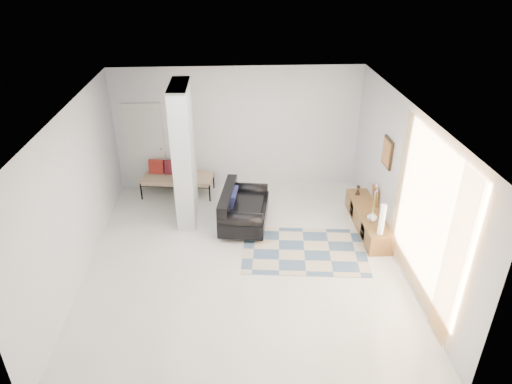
{
  "coord_description": "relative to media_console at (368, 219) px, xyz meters",
  "views": [
    {
      "loc": [
        -0.16,
        -6.72,
        4.98
      ],
      "look_at": [
        0.26,
        0.6,
        1.06
      ],
      "focal_mm": 32.0,
      "sensor_mm": 36.0,
      "label": 1
    }
  ],
  "objects": [
    {
      "name": "area_rug",
      "position": [
        -1.38,
        -0.7,
        -0.2
      ],
      "size": [
        2.42,
        1.74,
        0.01
      ],
      "primitive_type": "cube",
      "rotation": [
        0.0,
        0.0,
        -0.1
      ],
      "color": "#C3B495",
      "rests_on": "floor"
    },
    {
      "name": "bronze_figurine",
      "position": [
        -0.05,
        0.69,
        0.3
      ],
      "size": [
        0.11,
        0.11,
        0.21
      ],
      "primitive_type": null,
      "rotation": [
        0.0,
        0.0,
        -0.03
      ],
      "color": "black",
      "rests_on": "media_console"
    },
    {
      "name": "floor",
      "position": [
        -2.52,
        -0.9,
        -0.2
      ],
      "size": [
        6.0,
        6.0,
        0.0
      ],
      "primitive_type": "plane",
      "color": "beige",
      "rests_on": "ground"
    },
    {
      "name": "daybed",
      "position": [
        -3.94,
        1.73,
        0.22
      ],
      "size": [
        1.64,
        0.84,
        0.77
      ],
      "rotation": [
        0.0,
        0.0,
        -0.12
      ],
      "color": "black",
      "rests_on": "floor"
    },
    {
      "name": "wall_back",
      "position": [
        -2.52,
        2.1,
        1.2
      ],
      "size": [
        6.0,
        0.0,
        6.0
      ],
      "primitive_type": "plane",
      "rotation": [
        1.57,
        0.0,
        0.0
      ],
      "color": "silver",
      "rests_on": "ground"
    },
    {
      "name": "media_console",
      "position": [
        0.0,
        0.0,
        0.0
      ],
      "size": [
        0.45,
        1.93,
        0.8
      ],
      "color": "brown",
      "rests_on": "floor"
    },
    {
      "name": "hallway_door",
      "position": [
        -4.62,
        2.06,
        0.82
      ],
      "size": [
        0.85,
        0.06,
        2.04
      ],
      "primitive_type": "cube",
      "color": "silver",
      "rests_on": "floor"
    },
    {
      "name": "loveseat",
      "position": [
        -2.51,
        0.31,
        0.15
      ],
      "size": [
        1.1,
        1.62,
        0.76
      ],
      "rotation": [
        0.0,
        0.0,
        -0.15
      ],
      "color": "silver",
      "rests_on": "floor"
    },
    {
      "name": "wall_art",
      "position": [
        0.2,
        -0.0,
        1.45
      ],
      "size": [
        0.04,
        0.45,
        0.55
      ],
      "primitive_type": "cube",
      "color": "#301D0D",
      "rests_on": "wall_right"
    },
    {
      "name": "cylinder_lamp",
      "position": [
        -0.02,
        -0.8,
        0.49
      ],
      "size": [
        0.11,
        0.11,
        0.59
      ],
      "primitive_type": "cylinder",
      "color": "silver",
      "rests_on": "media_console"
    },
    {
      "name": "wall_front",
      "position": [
        -2.52,
        -3.9,
        1.2
      ],
      "size": [
        6.0,
        0.0,
        6.0
      ],
      "primitive_type": "plane",
      "rotation": [
        -1.57,
        0.0,
        0.0
      ],
      "color": "silver",
      "rests_on": "ground"
    },
    {
      "name": "wall_left",
      "position": [
        -5.27,
        -0.9,
        1.2
      ],
      "size": [
        0.0,
        6.0,
        6.0
      ],
      "primitive_type": "plane",
      "rotation": [
        1.57,
        0.0,
        1.57
      ],
      "color": "silver",
      "rests_on": "ground"
    },
    {
      "name": "wall_right",
      "position": [
        0.23,
        -0.9,
        1.2
      ],
      "size": [
        0.0,
        6.0,
        6.0
      ],
      "primitive_type": "plane",
      "rotation": [
        1.57,
        0.0,
        -1.57
      ],
      "color": "silver",
      "rests_on": "ground"
    },
    {
      "name": "curtain",
      "position": [
        0.15,
        -2.05,
        1.25
      ],
      "size": [
        0.0,
        2.55,
        2.55
      ],
      "primitive_type": "plane",
      "rotation": [
        1.57,
        0.0,
        1.57
      ],
      "color": "gold",
      "rests_on": "wall_right"
    },
    {
      "name": "partition_column",
      "position": [
        -3.62,
        0.7,
        1.2
      ],
      "size": [
        0.35,
        1.2,
        2.8
      ],
      "primitive_type": "cube",
      "color": "silver",
      "rests_on": "floor"
    },
    {
      "name": "vase",
      "position": [
        -0.05,
        -0.36,
        0.29
      ],
      "size": [
        0.22,
        0.22,
        0.2
      ],
      "primitive_type": "imported",
      "rotation": [
        0.0,
        0.0,
        0.16
      ],
      "color": "silver",
      "rests_on": "media_console"
    },
    {
      "name": "ceiling",
      "position": [
        -2.52,
        -0.9,
        2.6
      ],
      "size": [
        6.0,
        6.0,
        0.0
      ],
      "primitive_type": "plane",
      "rotation": [
        3.14,
        0.0,
        0.0
      ],
      "color": "white",
      "rests_on": "wall_back"
    }
  ]
}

